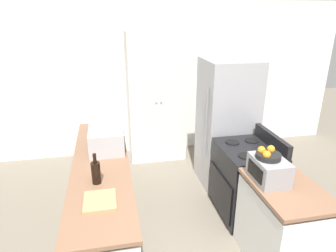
# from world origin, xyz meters

# --- Properties ---
(wall_back) EXTENTS (7.00, 0.06, 2.60)m
(wall_back) POSITION_xyz_m (0.00, 3.50, 1.30)
(wall_back) COLOR white
(wall_back) RESTS_ON ground_plane
(counter_left) EXTENTS (0.60, 2.53, 0.90)m
(counter_left) POSITION_xyz_m (-0.85, 1.36, 0.43)
(counter_left) COLOR silver
(counter_left) RESTS_ON ground_plane
(counter_right) EXTENTS (0.60, 0.86, 0.90)m
(counter_right) POSITION_xyz_m (0.85, 0.53, 0.43)
(counter_right) COLOR silver
(counter_right) RESTS_ON ground_plane
(pantry_cabinet) EXTENTS (0.93, 0.54, 2.15)m
(pantry_cabinet) POSITION_xyz_m (0.06, 3.19, 1.07)
(pantry_cabinet) COLOR silver
(pantry_cabinet) RESTS_ON ground_plane
(stove) EXTENTS (0.66, 0.80, 1.06)m
(stove) POSITION_xyz_m (0.87, 1.38, 0.46)
(stove) COLOR black
(stove) RESTS_ON ground_plane
(refrigerator) EXTENTS (0.74, 0.71, 1.83)m
(refrigerator) POSITION_xyz_m (0.91, 2.17, 0.91)
(refrigerator) COLOR #A3A3A8
(refrigerator) RESTS_ON ground_plane
(microwave) EXTENTS (0.40, 0.53, 0.26)m
(microwave) POSITION_xyz_m (-0.78, 1.70, 1.03)
(microwave) COLOR #B2B2B7
(microwave) RESTS_ON counter_left
(wine_bottle) EXTENTS (0.09, 0.09, 0.31)m
(wine_bottle) POSITION_xyz_m (-0.88, 0.96, 1.01)
(wine_bottle) COLOR black
(wine_bottle) RESTS_ON counter_left
(toaster_oven) EXTENTS (0.29, 0.39, 0.23)m
(toaster_oven) POSITION_xyz_m (0.72, 0.67, 1.01)
(toaster_oven) COLOR #939399
(toaster_oven) RESTS_ON counter_right
(fruit_bowl) EXTENTS (0.23, 0.23, 0.11)m
(fruit_bowl) POSITION_xyz_m (0.70, 0.69, 1.17)
(fruit_bowl) COLOR black
(fruit_bowl) RESTS_ON toaster_oven
(cutting_board) EXTENTS (0.27, 0.31, 0.02)m
(cutting_board) POSITION_xyz_m (-0.85, 0.65, 0.91)
(cutting_board) COLOR tan
(cutting_board) RESTS_ON counter_left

